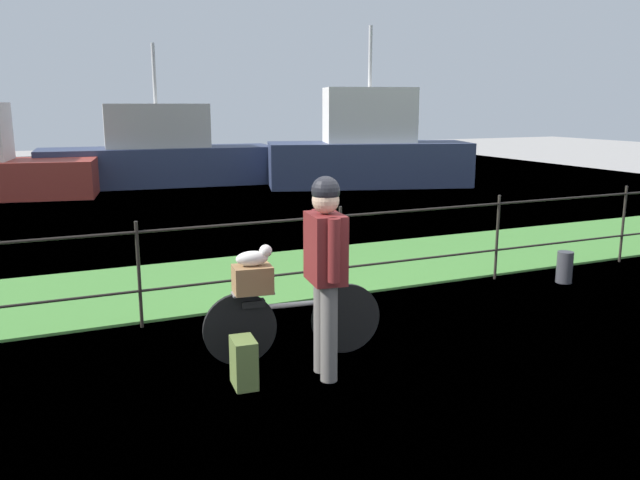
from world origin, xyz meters
TOP-DOWN VIEW (x-y plane):
  - ground_plane at (0.00, 0.00)m, footprint 60.00×60.00m
  - grass_strip at (0.00, 3.46)m, footprint 27.00×2.40m
  - harbor_water at (0.00, 11.19)m, footprint 30.00×30.00m
  - iron_fence at (0.00, 2.15)m, footprint 18.04×0.04m
  - bicycle_main at (-1.15, 0.77)m, footprint 1.61×0.27m
  - wooden_crate at (-1.49, 0.81)m, footprint 0.36×0.29m
  - terrier_dog at (-1.47, 0.81)m, footprint 0.32×0.17m
  - cyclist_person at (-1.04, 0.30)m, footprint 0.31×0.54m
  - backpack_on_paving at (-1.72, 0.39)m, footprint 0.20×0.29m
  - mooring_bollard at (2.94, 1.65)m, footprint 0.20×0.20m
  - moored_boat_mid at (5.37, 11.35)m, footprint 5.75×3.29m
  - moored_boat_far at (0.12, 13.91)m, footprint 6.46×2.35m

SIDE VIEW (x-z plane):
  - ground_plane at x=0.00m, z-range 0.00..0.00m
  - harbor_water at x=0.00m, z-range 0.00..0.00m
  - grass_strip at x=0.00m, z-range 0.00..0.03m
  - backpack_on_paving at x=-1.72m, z-range 0.00..0.40m
  - mooring_bollard at x=2.94m, z-range 0.00..0.40m
  - bicycle_main at x=-1.15m, z-range 0.02..0.66m
  - iron_fence at x=0.00m, z-range 0.09..1.20m
  - wooden_crate at x=-1.49m, z-range 0.65..0.88m
  - moored_boat_far at x=0.12m, z-range -1.10..2.73m
  - terrier_dog at x=-1.47m, z-range 0.87..1.05m
  - moored_boat_mid at x=5.37m, z-range -1.17..3.10m
  - cyclist_person at x=-1.04m, z-range 0.16..1.84m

